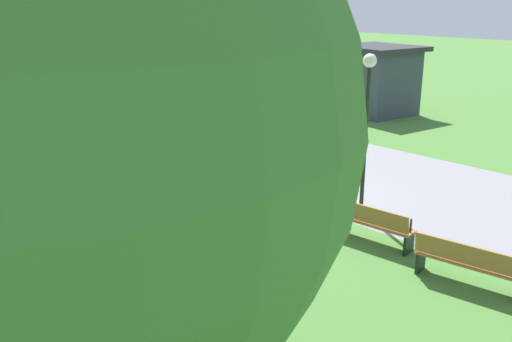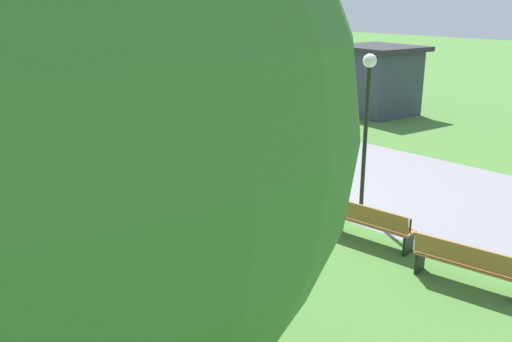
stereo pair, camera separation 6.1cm
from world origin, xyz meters
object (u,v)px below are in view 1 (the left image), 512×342
(lamp_post, at_px, (367,104))
(bench_1, at_px, (175,156))
(person_seated, at_px, (295,185))
(kiosk, at_px, (375,79))
(bench_2, at_px, (230,172))
(bench_5, at_px, (468,263))
(tree_3, at_px, (46,120))
(trash_bin, at_px, (103,134))
(bench_0, at_px, (126,143))
(bench_4, at_px, (369,222))
(tree_1, at_px, (38,110))
(bench_3, at_px, (293,193))

(lamp_post, bearing_deg, bench_1, -167.29)
(person_seated, xyz_separation_m, kiosk, (-5.75, 11.42, 0.91))
(person_seated, height_order, kiosk, kiosk)
(bench_2, relative_size, bench_5, 0.98)
(tree_3, xyz_separation_m, trash_bin, (-14.05, 7.72, -3.86))
(kiosk, bearing_deg, bench_5, -40.45)
(bench_0, height_order, bench_1, same)
(kiosk, bearing_deg, bench_4, -46.83)
(tree_1, xyz_separation_m, kiosk, (-8.27, 18.55, -2.29))
(person_seated, bearing_deg, kiosk, 115.01)
(bench_4, bearing_deg, bench_0, 176.54)
(bench_5, relative_size, lamp_post, 0.51)
(bench_2, bearing_deg, lamp_post, 20.29)
(bench_3, bearing_deg, tree_1, -72.38)
(bench_0, relative_size, trash_bin, 2.37)
(person_seated, bearing_deg, bench_4, -8.40)
(bench_2, bearing_deg, person_seated, 5.25)
(bench_5, relative_size, tree_3, 0.30)
(bench_4, bearing_deg, bench_5, -12.08)
(bench_2, xyz_separation_m, person_seated, (2.32, 0.14, 0.16))
(person_seated, bearing_deg, tree_3, -59.47)
(bench_3, bearing_deg, person_seated, 112.38)
(bench_4, distance_m, bench_5, 2.38)
(bench_3, bearing_deg, kiosk, 114.98)
(bench_1, bearing_deg, person_seated, 8.67)
(person_seated, distance_m, tree_3, 10.25)
(bench_0, relative_size, lamp_post, 0.51)
(person_seated, xyz_separation_m, trash_bin, (-8.93, -0.39, -0.22))
(bench_0, distance_m, tree_1, 12.08)
(bench_0, relative_size, tree_3, 0.30)
(bench_3, height_order, lamp_post, lamp_post)
(bench_5, distance_m, tree_1, 7.72)
(bench_3, bearing_deg, bench_2, 178.27)
(bench_2, height_order, trash_bin, bench_2)
(bench_4, distance_m, kiosk, 14.32)
(trash_bin, bearing_deg, bench_0, -5.51)
(bench_1, bearing_deg, bench_5, 3.46)
(bench_4, height_order, trash_bin, bench_4)
(bench_2, height_order, bench_4, same)
(bench_1, relative_size, person_seated, 1.63)
(trash_bin, bearing_deg, bench_2, 2.15)
(bench_2, distance_m, bench_5, 7.14)
(bench_2, height_order, kiosk, kiosk)
(bench_1, xyz_separation_m, lamp_post, (5.94, 1.34, 2.22))
(bench_0, xyz_separation_m, kiosk, (1.31, 11.99, 1.06))
(bench_1, height_order, person_seated, person_seated)
(bench_2, distance_m, person_seated, 2.33)
(person_seated, height_order, tree_3, tree_3)
(tree_3, bearing_deg, bench_3, 122.40)
(bench_2, bearing_deg, tree_3, -45.24)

